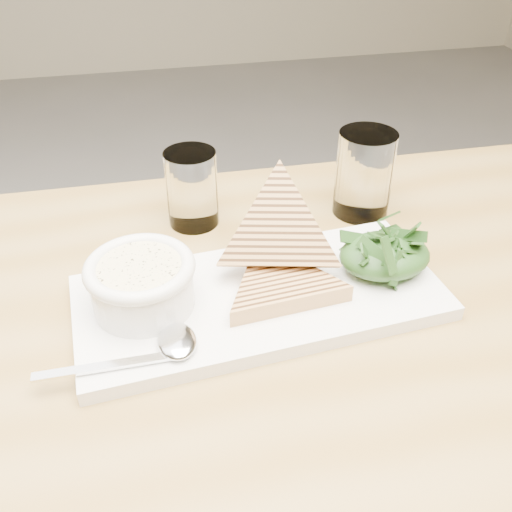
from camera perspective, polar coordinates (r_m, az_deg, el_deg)
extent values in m
cube|color=olive|center=(0.59, 3.82, -10.38)|extent=(1.15, 0.77, 0.04)
cylinder|color=olive|center=(1.25, 22.62, -6.56)|extent=(0.06, 0.06, 0.68)
cube|color=white|center=(0.62, 0.39, -4.16)|extent=(0.41, 0.21, 0.02)
cylinder|color=white|center=(0.60, -11.27, -3.26)|extent=(0.11, 0.11, 0.04)
cylinder|color=beige|center=(0.58, -11.56, -1.30)|extent=(0.09, 0.09, 0.01)
torus|color=white|center=(0.58, -11.59, -1.14)|extent=(0.11, 0.11, 0.01)
ellipsoid|color=black|center=(0.65, 12.74, 0.06)|extent=(0.10, 0.08, 0.04)
ellipsoid|color=silver|center=(0.56, -7.89, -8.43)|extent=(0.04, 0.05, 0.01)
cube|color=silver|center=(0.55, -14.94, -10.61)|extent=(0.13, 0.01, 0.00)
cylinder|color=white|center=(0.74, -6.42, 6.72)|extent=(0.07, 0.07, 0.10)
cylinder|color=white|center=(0.77, 10.75, 8.07)|extent=(0.07, 0.07, 0.11)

